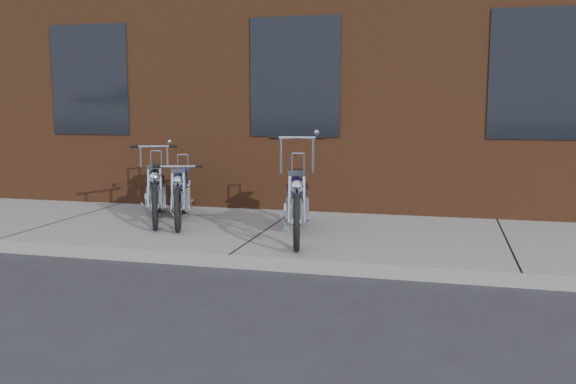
# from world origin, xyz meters

# --- Properties ---
(ground) EXTENTS (120.00, 120.00, 0.00)m
(ground) POSITION_xyz_m (0.00, 0.00, 0.00)
(ground) COLOR #29282B
(ground) RESTS_ON ground
(sidewalk) EXTENTS (22.00, 3.00, 0.15)m
(sidewalk) POSITION_xyz_m (0.00, 1.50, 0.07)
(sidewalk) COLOR gray
(sidewalk) RESTS_ON ground
(building_brick) EXTENTS (22.00, 10.00, 8.00)m
(building_brick) POSITION_xyz_m (0.00, 8.00, 4.00)
(building_brick) COLOR #5B311A
(building_brick) RESTS_ON ground
(chopper_purple) EXTENTS (0.72, 2.23, 1.27)m
(chopper_purple) POSITION_xyz_m (0.49, 1.17, 0.56)
(chopper_purple) COLOR black
(chopper_purple) RESTS_ON sidewalk
(chopper_blue) EXTENTS (0.85, 1.97, 0.90)m
(chopper_blue) POSITION_xyz_m (-1.32, 1.71, 0.52)
(chopper_blue) COLOR black
(chopper_blue) RESTS_ON sidewalk
(chopper_third) EXTENTS (1.02, 2.00, 1.10)m
(chopper_third) POSITION_xyz_m (-1.73, 1.76, 0.54)
(chopper_third) COLOR black
(chopper_third) RESTS_ON sidewalk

